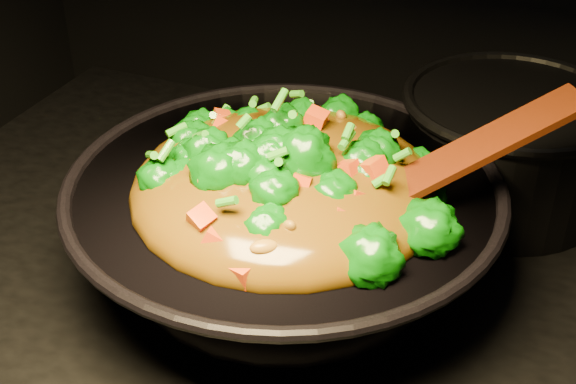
% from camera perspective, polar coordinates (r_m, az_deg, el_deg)
% --- Properties ---
extents(wok, '(0.47, 0.47, 0.12)m').
position_cam_1_polar(wok, '(0.85, -0.27, -2.95)').
color(wok, black).
rests_on(wok, stovetop).
extents(stir_fry, '(0.39, 0.39, 0.11)m').
position_cam_1_polar(stir_fry, '(0.77, -0.19, 3.14)').
color(stir_fry, '#095A06').
rests_on(stir_fry, wok).
extents(spatula, '(0.24, 0.20, 0.12)m').
position_cam_1_polar(spatula, '(0.77, 11.13, 1.90)').
color(spatula, '#3E1A05').
rests_on(spatula, wok).
extents(back_pot, '(0.32, 0.32, 0.14)m').
position_cam_1_polar(back_pot, '(1.01, 15.27, 3.06)').
color(back_pot, black).
rests_on(back_pot, stovetop).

